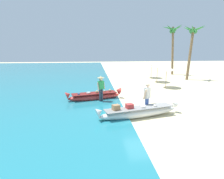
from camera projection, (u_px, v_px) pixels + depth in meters
name	position (u px, v px, depth m)	size (l,w,h in m)	color
ground_plane	(148.00, 111.00, 10.72)	(80.00, 80.00, 0.00)	beige
boat_white_foreground	(139.00, 112.00, 9.71)	(4.64, 1.79, 0.81)	white
boat_red_midground	(94.00, 96.00, 12.89)	(3.93, 1.70, 0.83)	red
person_vendor_hatted	(101.00, 87.00, 12.19)	(0.56, 0.46, 1.78)	#333842
person_tourist_customer	(147.00, 96.00, 10.15)	(0.53, 0.53, 1.70)	#3D5BA8
parasol_row_0	(167.00, 68.00, 16.79)	(1.60, 1.60, 1.91)	#8E6B47
parasol_row_1	(158.00, 65.00, 19.58)	(1.60, 1.60, 1.91)	#8E6B47
parasol_row_2	(152.00, 63.00, 22.35)	(1.60, 1.60, 1.91)	#8E6B47
palm_tree_tall_inland	(173.00, 35.00, 24.51)	(2.62, 2.77, 6.53)	brown
palm_tree_leaning_seaward	(193.00, 36.00, 20.37)	(2.63, 2.50, 5.99)	brown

